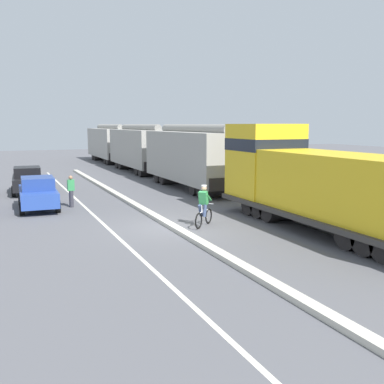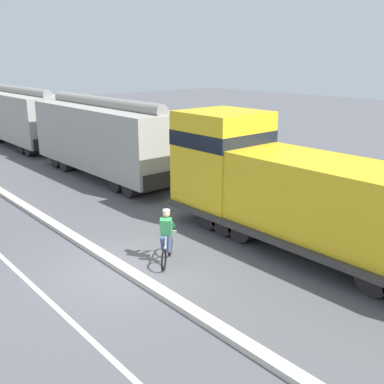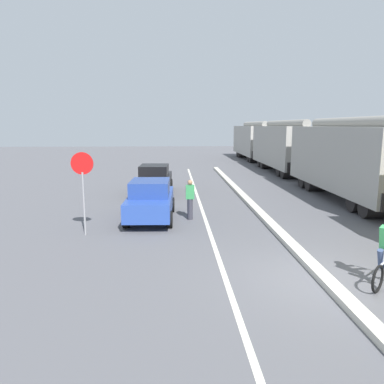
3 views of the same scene
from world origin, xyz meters
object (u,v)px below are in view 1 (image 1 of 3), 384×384
parked_car_blue (38,193)px  pedestrian_by_cars (71,191)px  parked_car_black (28,180)px  cyclist (204,207)px  hopper_car_trailing (110,143)px  hopper_car_middle (140,148)px  locomotive (312,184)px  hopper_car_lead (192,157)px

parked_car_blue → pedestrian_by_cars: size_ratio=2.62×
parked_car_black → cyclist: cyclist is taller
hopper_car_trailing → pedestrian_by_cars: 28.12m
hopper_car_middle → pedestrian_by_cars: hopper_car_middle is taller
locomotive → hopper_car_lead: 12.16m
locomotive → cyclist: bearing=154.5°
locomotive → hopper_car_middle: bearing=90.0°
locomotive → hopper_car_trailing: locomotive is taller
parked_car_black → pedestrian_by_cars: same height
locomotive → parked_car_blue: size_ratio=2.73×
hopper_car_trailing → hopper_car_lead: bearing=-90.0°
hopper_car_lead → cyclist: bearing=-111.2°
locomotive → pedestrian_by_cars: locomotive is taller
hopper_car_middle → hopper_car_trailing: same height
hopper_car_trailing → cyclist: bearing=-96.8°
locomotive → parked_car_blue: bearing=139.0°
parked_car_black → locomotive: bearing=-55.1°
cyclist → pedestrian_by_cars: 7.92m
locomotive → pedestrian_by_cars: size_ratio=7.17×
hopper_car_middle → parked_car_blue: size_ratio=2.50×
parked_car_blue → cyclist: cyclist is taller
hopper_car_trailing → cyclist: (-3.97, -33.46, -1.26)m
locomotive → hopper_car_middle: size_ratio=1.10×
hopper_car_lead → locomotive: bearing=-90.0°
locomotive → cyclist: locomotive is taller
locomotive → hopper_car_middle: (0.00, 23.76, 0.28)m
parked_car_blue → cyclist: 8.95m
locomotive → hopper_car_trailing: 35.36m
locomotive → hopper_car_lead: size_ratio=1.10×
locomotive → hopper_car_trailing: (0.00, 35.36, 0.28)m
hopper_car_trailing → locomotive: bearing=-90.0°
locomotive → parked_car_blue: (-9.90, 8.60, -0.98)m
parked_car_blue → parked_car_black: (-0.13, 5.79, 0.00)m
locomotive → parked_car_black: size_ratio=2.72×
cyclist → hopper_car_trailing: bearing=83.2°
locomotive → hopper_car_middle: 23.76m
hopper_car_lead → parked_car_black: bearing=167.5°
hopper_car_middle → cyclist: 22.26m
parked_car_black → hopper_car_trailing: bearing=64.5°
hopper_car_lead → pedestrian_by_cars: 9.15m
parked_car_blue → parked_car_black: 5.79m
parked_car_black → hopper_car_lead: bearing=-12.5°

